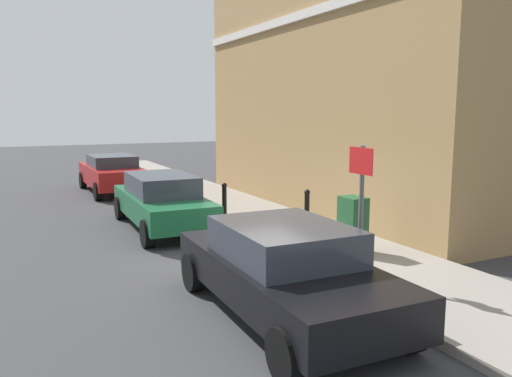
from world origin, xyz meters
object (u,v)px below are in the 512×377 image
bollard_near_cabinet (307,210)px  street_sign (361,193)px  car_green (162,200)px  car_red (112,173)px  car_black (285,269)px  bollard_far_kerb (224,201)px  utility_cabinet (353,227)px

bollard_near_cabinet → street_sign: size_ratio=0.45×
car_green → car_red: size_ratio=1.04×
car_black → bollard_far_kerb: size_ratio=4.25×
car_black → bollard_far_kerb: (1.48, 5.74, -0.02)m
car_green → street_sign: size_ratio=1.96×
utility_cabinet → bollard_near_cabinet: bearing=87.0°
car_black → street_sign: bearing=-74.9°
utility_cabinet → street_sign: 2.07m
car_red → car_green: bearing=179.2°
car_black → bollard_near_cabinet: size_ratio=4.25×
car_red → bollard_far_kerb: car_red is taller
car_black → street_sign: 1.96m
car_black → car_red: (0.01, 13.01, 0.02)m
bollard_near_cabinet → street_sign: 3.71m
car_black → bollard_far_kerb: 5.93m
utility_cabinet → car_red: bearing=103.5°
car_green → street_sign: (1.67, -5.94, 0.92)m
street_sign → utility_cabinet: bearing=56.3°
car_black → utility_cabinet: 3.31m
utility_cabinet → bollard_near_cabinet: size_ratio=1.11×
car_red → utility_cabinet: size_ratio=3.78×
car_green → car_red: bearing=1.6°
car_green → bollard_far_kerb: bearing=-111.0°
utility_cabinet → street_sign: bearing=-123.7°
car_green → bollard_far_kerb: 1.60m
car_black → utility_cabinet: bearing=-53.0°
car_black → car_green: car_green is taller
car_black → car_red: bearing=1.3°
car_black → bollard_near_cabinet: (2.79, 3.82, -0.02)m
car_red → utility_cabinet: (2.67, -11.08, -0.06)m
car_green → car_black: bearing=-178.4°
car_green → bollard_far_kerb: car_green is taller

